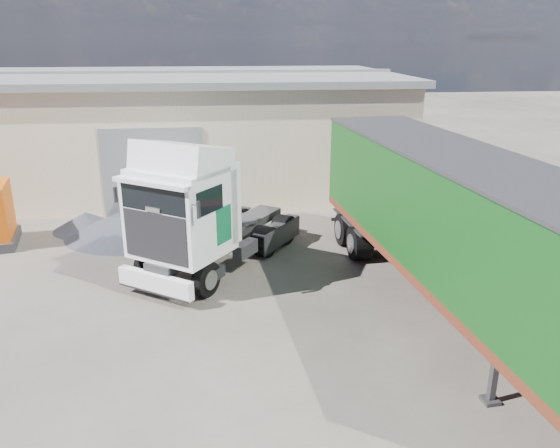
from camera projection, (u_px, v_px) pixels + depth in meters
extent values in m
plane|color=black|center=(197.00, 339.00, 13.21)|extent=(120.00, 120.00, 0.00)
cube|color=beige|center=(83.00, 132.00, 26.84)|extent=(30.00, 12.00, 5.00)
cube|color=slate|center=(77.00, 77.00, 25.98)|extent=(30.60, 12.60, 0.30)
cube|color=slate|center=(153.00, 173.00, 21.81)|extent=(4.00, 0.08, 3.60)
cube|color=slate|center=(76.00, 73.00, 25.92)|extent=(30.60, 0.40, 0.15)
cube|color=#973F26|center=(523.00, 204.00, 19.62)|extent=(0.35, 26.00, 2.50)
cylinder|color=black|center=(177.00, 272.00, 15.76)|extent=(2.54, 2.20, 1.02)
cylinder|color=black|center=(240.00, 236.00, 18.57)|extent=(2.58, 2.23, 1.02)
cylinder|color=black|center=(260.00, 225.00, 19.69)|extent=(2.58, 2.23, 1.02)
cube|color=#2D2D30|center=(222.00, 236.00, 17.57)|extent=(4.35, 5.74, 0.29)
cube|color=silver|center=(155.00, 283.00, 14.99)|extent=(2.16, 1.60, 0.53)
cube|color=silver|center=(181.00, 213.00, 15.49)|extent=(3.25, 3.20, 2.37)
cube|color=black|center=(155.00, 237.00, 14.69)|extent=(1.78, 1.26, 1.35)
cube|color=black|center=(153.00, 199.00, 14.36)|extent=(1.81, 1.28, 0.73)
cube|color=silver|center=(182.00, 159.00, 15.16)|extent=(3.04, 2.91, 1.19)
cube|color=#0C5834|center=(157.00, 212.00, 16.45)|extent=(0.42, 0.60, 1.06)
cube|color=#0C5834|center=(224.00, 225.00, 15.35)|extent=(0.42, 0.60, 1.06)
cylinder|color=#2D2D30|center=(242.00, 219.00, 18.55)|extent=(1.48, 1.48, 0.12)
cube|color=#2D2D30|center=(493.00, 377.00, 10.74)|extent=(0.35, 0.35, 1.17)
cylinder|color=black|center=(383.00, 234.00, 18.67)|extent=(2.80, 1.36, 1.13)
cube|color=#2D2D30|center=(443.00, 274.00, 14.55)|extent=(1.98, 12.78, 0.37)
cube|color=#5B2614|center=(445.00, 262.00, 14.43)|extent=(3.78, 12.94, 0.26)
cube|color=black|center=(450.00, 207.00, 13.95)|extent=(3.78, 12.94, 2.76)
cube|color=#2D2D30|center=(456.00, 153.00, 13.49)|extent=(3.85, 13.01, 0.09)
cylinder|color=black|center=(165.00, 224.00, 20.30)|extent=(2.10, 0.82, 0.71)
cylinder|color=black|center=(168.00, 198.00, 23.51)|extent=(2.10, 0.82, 0.71)
cube|color=silver|center=(166.00, 192.00, 21.66)|extent=(2.31, 5.05, 1.83)
cube|color=silver|center=(164.00, 208.00, 19.77)|extent=(2.04, 1.08, 1.18)
cube|color=black|center=(163.00, 191.00, 19.78)|extent=(1.88, 0.19, 0.65)
cone|color=black|center=(140.00, 219.00, 20.13)|extent=(5.88, 5.88, 1.14)
cone|color=black|center=(198.00, 233.00, 19.53)|extent=(2.20, 2.20, 0.57)
cone|color=black|center=(86.00, 221.00, 20.69)|extent=(2.69, 2.69, 0.68)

